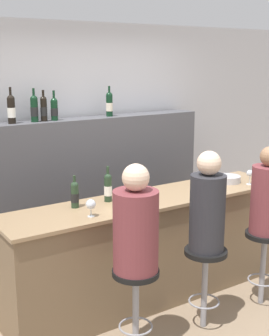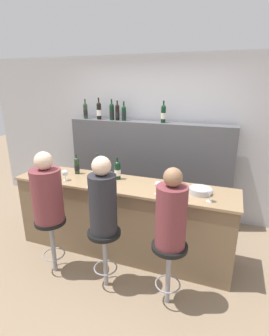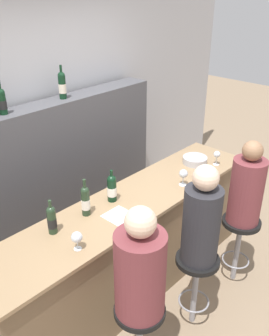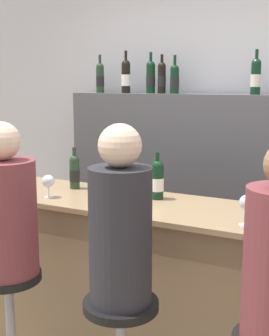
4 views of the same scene
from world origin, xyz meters
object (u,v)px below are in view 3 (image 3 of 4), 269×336
object	(u,v)px
wine_glass_0	(77,238)
guest_seated_right	(247,188)
guest_seated_middle	(202,220)
metal_bowl	(195,160)
bar_stool_left	(140,325)
guest_seated_left	(140,269)
wine_bottle_counter_2	(112,188)
wine_glass_2	(217,155)
wine_bottle_counter_1	(86,201)
bar_stool_middle	(196,273)
wine_bottle_counter_0	(52,219)
wine_glass_1	(183,174)
wine_bottle_backbar_5	(62,85)
wine_bottle_backbar_4	(2,101)
bar_stool_right	(239,234)

from	to	relation	value
wine_glass_0	guest_seated_right	bearing A→B (deg)	-18.23
wine_glass_0	guest_seated_middle	xyz separation A→B (m)	(0.79, -0.49, -0.03)
metal_bowl	bar_stool_left	bearing A→B (deg)	-156.96
guest_seated_left	wine_glass_0	bearing A→B (deg)	101.70
wine_bottle_counter_2	wine_glass_2	bearing A→B (deg)	-13.41
wine_bottle_counter_1	wine_glass_0	distance (m)	0.43
guest_seated_left	bar_stool_left	bearing A→B (deg)	0.00
wine_bottle_counter_2	metal_bowl	xyz separation A→B (m)	(1.07, -0.10, -0.09)
wine_bottle_counter_1	guest_seated_left	size ratio (longest dim) A/B	0.40
bar_stool_left	guest_seated_right	world-z (taller)	guest_seated_right
wine_glass_0	guest_seated_middle	bearing A→B (deg)	-31.96
guest_seated_left	guest_seated_right	size ratio (longest dim) A/B	1.02
bar_stool_middle	bar_stool_left	bearing A→B (deg)	180.00
wine_bottle_counter_2	wine_bottle_counter_0	bearing A→B (deg)	180.00
wine_glass_2	metal_bowl	xyz separation A→B (m)	(-0.12, 0.18, -0.07)
wine_glass_1	wine_glass_2	world-z (taller)	wine_glass_1
guest_seated_middle	wine_bottle_counter_0	bearing A→B (deg)	135.57
wine_bottle_backbar_5	guest_seated_right	xyz separation A→B (m)	(0.56, -1.78, -0.70)
metal_bowl	wine_bottle_counter_0	bearing A→B (deg)	176.43
wine_bottle_backbar_4	wine_bottle_counter_2	bearing A→B (deg)	-72.24
wine_glass_2	bar_stool_middle	distance (m)	1.25
wine_bottle_backbar_5	guest_seated_left	world-z (taller)	wine_bottle_backbar_5
wine_glass_0	guest_seated_right	size ratio (longest dim) A/B	0.18
wine_bottle_counter_2	bar_stool_left	world-z (taller)	wine_bottle_counter_2
wine_glass_1	guest_seated_middle	xyz separation A→B (m)	(-0.44, -0.49, -0.04)
wine_glass_2	guest_seated_middle	bearing A→B (deg)	-153.89
wine_bottle_counter_2	bar_stool_left	distance (m)	1.08
bar_stool_right	guest_seated_right	distance (m)	0.50
guest_seated_left	wine_bottle_backbar_5	bearing A→B (deg)	64.98
wine_bottle_counter_1	bar_stool_right	distance (m)	1.52
wine_glass_2	bar_stool_left	size ratio (longest dim) A/B	0.22
bar_stool_middle	wine_bottle_counter_1	bearing A→B (deg)	121.09
guest_seated_middle	bar_stool_right	xyz separation A→B (m)	(0.70, 0.00, -0.52)
wine_glass_2	guest_seated_left	world-z (taller)	guest_seated_left
wine_bottle_backbar_5	guest_seated_middle	size ratio (longest dim) A/B	0.40
wine_glass_2	metal_bowl	bearing A→B (deg)	123.23
wine_bottle_counter_0	wine_glass_2	world-z (taller)	wine_bottle_counter_0
bar_stool_middle	guest_seated_middle	bearing A→B (deg)	0.00
metal_bowl	guest_seated_left	distance (m)	1.71
wine_bottle_counter_2	bar_stool_middle	world-z (taller)	wine_bottle_counter_2
wine_glass_1	wine_bottle_counter_0	bearing A→B (deg)	167.08
bar_stool_middle	wine_bottle_counter_2	bearing A→B (deg)	103.10
bar_stool_right	wine_glass_1	bearing A→B (deg)	118.27
wine_bottle_backbar_4	metal_bowl	distance (m)	1.91
wine_bottle_counter_1	bar_stool_right	size ratio (longest dim) A/B	0.46
wine_bottle_counter_1	wine_bottle_counter_2	distance (m)	0.29
guest_seated_right	bar_stool_middle	bearing A→B (deg)	180.00
wine_glass_0	bar_stool_right	world-z (taller)	wine_glass_0
wine_glass_1	guest_seated_middle	distance (m)	0.66
wine_bottle_counter_2	bar_stool_left	xyz separation A→B (m)	(-0.51, -0.77, -0.57)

